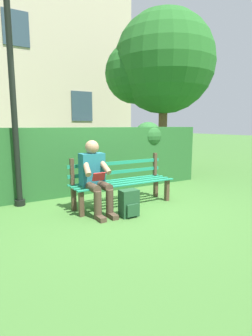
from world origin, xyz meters
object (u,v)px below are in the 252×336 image
(park_bench, at_px, (121,181))
(backpack, at_px, (129,203))
(tree, at_px, (159,65))
(lamp_post, at_px, (12,80))
(person_seated, at_px, (95,175))

(park_bench, xyz_separation_m, backpack, (0.21, 0.61, -0.21))
(tree, distance_m, backpack, 5.59)
(lamp_post, bearing_deg, park_bench, 151.57)
(tree, bearing_deg, person_seated, 40.48)
(lamp_post, bearing_deg, tree, -155.97)
(park_bench, relative_size, backpack, 4.40)
(person_seated, bearing_deg, lamp_post, -45.55)
(person_seated, relative_size, backpack, 2.76)
(park_bench, bearing_deg, tree, -136.13)
(park_bench, xyz_separation_m, lamp_post, (1.56, -0.84, 1.70))
(person_seated, xyz_separation_m, lamp_post, (0.99, -1.01, 1.50))
(park_bench, height_order, tree, tree)
(park_bench, xyz_separation_m, tree, (-2.98, -2.87, 2.79))
(person_seated, xyz_separation_m, backpack, (-0.36, 0.44, -0.40))
(person_seated, relative_size, lamp_post, 0.32)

